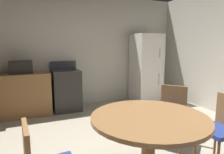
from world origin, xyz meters
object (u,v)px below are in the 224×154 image
(refrigerator, at_px, (146,68))
(chair_northeast, at_px, (172,111))
(microwave, at_px, (21,67))
(chair_east, at_px, (222,126))
(oven_range, at_px, (66,90))
(dining_table, at_px, (149,131))

(refrigerator, relative_size, chair_northeast, 2.02)
(microwave, relative_size, chair_northeast, 0.51)
(chair_northeast, height_order, chair_east, same)
(oven_range, distance_m, chair_east, 3.21)
(dining_table, bearing_deg, refrigerator, 57.74)
(oven_range, bearing_deg, microwave, -179.77)
(refrigerator, height_order, dining_table, refrigerator)
(dining_table, height_order, chair_east, chair_east)
(oven_range, xyz_separation_m, chair_east, (1.34, -2.91, 0.03))
(chair_northeast, distance_m, chair_east, 0.70)
(chair_east, bearing_deg, refrigerator, -102.35)
(oven_range, bearing_deg, dining_table, -83.83)
(oven_range, bearing_deg, chair_east, -65.27)
(microwave, distance_m, chair_northeast, 3.07)
(oven_range, relative_size, chair_east, 1.26)
(oven_range, height_order, chair_northeast, oven_range)
(oven_range, bearing_deg, chair_northeast, -63.28)
(refrigerator, relative_size, microwave, 4.00)
(refrigerator, height_order, chair_east, refrigerator)
(refrigerator, xyz_separation_m, chair_northeast, (-0.96, -2.19, -0.38))
(refrigerator, relative_size, dining_table, 1.49)
(microwave, bearing_deg, refrigerator, -0.96)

